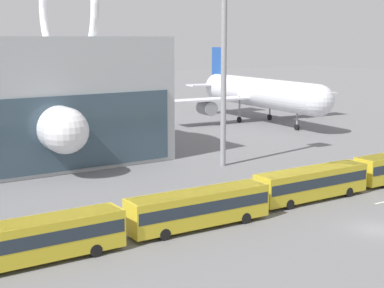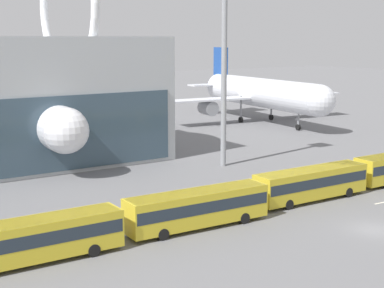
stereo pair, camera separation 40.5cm
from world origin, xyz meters
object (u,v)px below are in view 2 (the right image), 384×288
object	(u,v)px
shuttle_bus_2	(198,206)
floodlight_mast	(224,44)
airliner_at_gate_near	(23,115)
airliner_at_gate_far	(260,93)
shuttle_bus_1	(34,238)
shuttle_bus_3	(311,182)

from	to	relation	value
shuttle_bus_2	floodlight_mast	size ratio (longest dim) A/B	0.55
shuttle_bus_2	floodlight_mast	xyz separation A→B (m)	(17.24, 19.07, 13.79)
airliner_at_gate_near	airliner_at_gate_far	world-z (taller)	airliner_at_gate_near
airliner_at_gate_far	shuttle_bus_1	size ratio (longest dim) A/B	2.97
shuttle_bus_2	shuttle_bus_3	bearing A→B (deg)	5.19
shuttle_bus_2	airliner_at_gate_near	bearing A→B (deg)	94.95
floodlight_mast	shuttle_bus_2	bearing A→B (deg)	-132.11
airliner_at_gate_near	airliner_at_gate_far	xyz separation A→B (m)	(49.57, 6.92, 0.06)
airliner_at_gate_near	shuttle_bus_3	world-z (taller)	airliner_at_gate_near
shuttle_bus_3	floodlight_mast	xyz separation A→B (m)	(2.58, 18.33, 13.79)
floodlight_mast	airliner_at_gate_far	bearing A→B (deg)	42.87
airliner_at_gate_far	shuttle_bus_1	world-z (taller)	airliner_at_gate_far
airliner_at_gate_far	shuttle_bus_1	xyz separation A→B (m)	(-62.36, -47.29, -3.85)
shuttle_bus_3	floodlight_mast	distance (m)	23.08
shuttle_bus_1	shuttle_bus_3	xyz separation A→B (m)	(29.33, 0.68, 0.00)
shuttle_bus_2	shuttle_bus_3	size ratio (longest dim) A/B	1.00
airliner_at_gate_far	shuttle_bus_3	distance (m)	57.25
shuttle_bus_1	shuttle_bus_3	size ratio (longest dim) A/B	1.00
shuttle_bus_2	floodlight_mast	world-z (taller)	floodlight_mast
shuttle_bus_1	floodlight_mast	size ratio (longest dim) A/B	0.54
airliner_at_gate_near	floodlight_mast	bearing A→B (deg)	43.90
shuttle_bus_3	floodlight_mast	world-z (taller)	floodlight_mast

